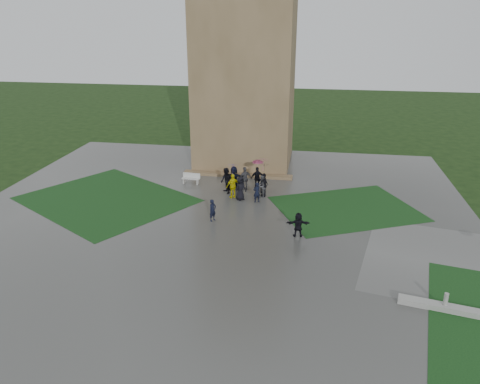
# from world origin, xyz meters

# --- Properties ---
(ground) EXTENTS (120.00, 120.00, 0.00)m
(ground) POSITION_xyz_m (0.00, 0.00, 0.00)
(ground) COLOR black
(plaza) EXTENTS (34.00, 34.00, 0.02)m
(plaza) POSITION_xyz_m (0.00, 2.00, 0.01)
(plaza) COLOR #3B3B38
(plaza) RESTS_ON ground
(lawn_inset_left) EXTENTS (14.10, 13.46, 0.01)m
(lawn_inset_left) POSITION_xyz_m (-8.50, 4.00, 0.03)
(lawn_inset_left) COLOR #123414
(lawn_inset_left) RESTS_ON plaza
(lawn_inset_right) EXTENTS (11.12, 10.15, 0.01)m
(lawn_inset_right) POSITION_xyz_m (8.50, 5.00, 0.03)
(lawn_inset_right) COLOR #123414
(lawn_inset_right) RESTS_ON plaza
(tower) EXTENTS (8.00, 8.00, 18.00)m
(tower) POSITION_xyz_m (0.00, 15.00, 9.00)
(tower) COLOR brown
(tower) RESTS_ON ground
(tower_plinth) EXTENTS (9.00, 0.80, 0.22)m
(tower_plinth) POSITION_xyz_m (0.00, 10.60, 0.13)
(tower_plinth) COLOR brown
(tower_plinth) RESTS_ON plaza
(bench) EXTENTS (1.45, 0.55, 0.82)m
(bench) POSITION_xyz_m (-3.32, 8.29, 0.44)
(bench) COLOR beige
(bench) RESTS_ON plaza
(visitor_cluster) EXTENTS (3.73, 3.43, 2.71)m
(visitor_cluster) POSITION_xyz_m (1.35, 6.76, 1.20)
(visitor_cluster) COLOR black
(visitor_cluster) RESTS_ON plaza
(pedestrian_mid) EXTENTS (0.58, 0.63, 1.45)m
(pedestrian_mid) POSITION_xyz_m (-0.13, 1.61, 0.75)
(pedestrian_mid) COLOR black
(pedestrian_mid) RESTS_ON plaza
(pedestrian_near) EXTENTS (1.46, 0.68, 1.51)m
(pedestrian_near) POSITION_xyz_m (5.40, 0.20, 0.78)
(pedestrian_near) COLOR black
(pedestrian_near) RESTS_ON plaza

